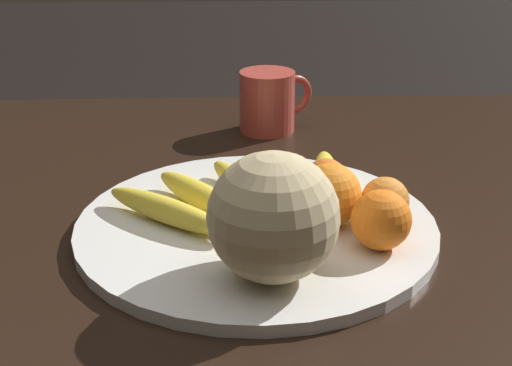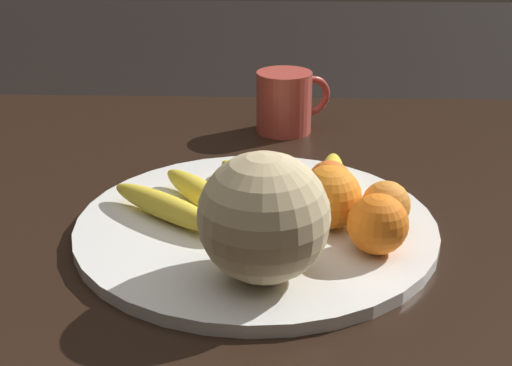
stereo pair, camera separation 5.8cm
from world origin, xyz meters
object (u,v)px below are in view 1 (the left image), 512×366
(fruit_bowl, at_px, (256,226))
(ceramic_mug, at_px, (269,101))
(orange_front_left, at_px, (326,180))
(orange_mid_center, at_px, (385,201))
(orange_back_left, at_px, (330,195))
(banana_bunch, at_px, (250,192))
(orange_front_right, at_px, (381,220))
(kitchen_table, at_px, (236,274))
(melon, at_px, (273,217))

(fruit_bowl, height_order, ceramic_mug, ceramic_mug)
(orange_front_left, distance_m, orange_mid_center, 0.09)
(fruit_bowl, height_order, orange_back_left, orange_back_left)
(orange_mid_center, bearing_deg, banana_bunch, 159.91)
(fruit_bowl, xyz_separation_m, orange_front_left, (0.09, 0.06, 0.03))
(orange_front_left, bearing_deg, orange_back_left, -93.77)
(orange_front_right, height_order, orange_mid_center, orange_front_right)
(kitchen_table, distance_m, fruit_bowl, 0.11)
(fruit_bowl, xyz_separation_m, orange_back_left, (0.09, -0.01, 0.04))
(melon, distance_m, banana_bunch, 0.18)
(orange_front_left, bearing_deg, fruit_bowl, -148.68)
(orange_front_right, height_order, orange_back_left, orange_back_left)
(orange_front_left, height_order, orange_back_left, orange_back_left)
(melon, bearing_deg, banana_bunch, 96.03)
(orange_back_left, height_order, ceramic_mug, ceramic_mug)
(fruit_bowl, bearing_deg, orange_back_left, -6.57)
(melon, relative_size, banana_bunch, 0.44)
(orange_mid_center, bearing_deg, orange_front_left, 133.28)
(kitchen_table, xyz_separation_m, orange_front_right, (0.16, -0.11, 0.13))
(kitchen_table, bearing_deg, melon, -77.71)
(banana_bunch, height_order, orange_front_right, orange_front_right)
(fruit_bowl, height_order, orange_front_left, orange_front_left)
(fruit_bowl, bearing_deg, banana_bunch, 97.38)
(orange_front_left, bearing_deg, kitchen_table, -174.72)
(melon, relative_size, ceramic_mug, 1.08)
(orange_front_right, distance_m, ceramic_mug, 0.45)
(kitchen_table, xyz_separation_m, orange_back_left, (0.11, -0.05, 0.14))
(banana_bunch, relative_size, ceramic_mug, 2.46)
(fruit_bowl, bearing_deg, kitchen_table, 119.44)
(orange_mid_center, xyz_separation_m, orange_back_left, (-0.07, 0.00, 0.01))
(melon, xyz_separation_m, ceramic_mug, (0.02, 0.50, -0.03))
(banana_bunch, distance_m, orange_mid_center, 0.17)
(banana_bunch, xyz_separation_m, ceramic_mug, (0.04, 0.33, 0.02))
(kitchen_table, xyz_separation_m, fruit_bowl, (0.03, -0.04, 0.09))
(melon, bearing_deg, orange_front_right, 24.84)
(orange_front_right, bearing_deg, melon, -155.16)
(ceramic_mug, bearing_deg, fruit_bowl, -95.54)
(kitchen_table, bearing_deg, orange_back_left, -26.01)
(fruit_bowl, height_order, melon, melon)
(fruit_bowl, bearing_deg, orange_front_left, 31.32)
(fruit_bowl, relative_size, melon, 3.21)
(orange_front_left, bearing_deg, melon, -113.23)
(melon, relative_size, orange_front_left, 2.41)
(ceramic_mug, bearing_deg, banana_bunch, -97.42)
(kitchen_table, bearing_deg, banana_bunch, 9.37)
(ceramic_mug, bearing_deg, kitchen_table, -100.57)
(melon, height_order, orange_mid_center, melon)
(fruit_bowl, xyz_separation_m, orange_front_right, (0.14, -0.07, 0.04))
(orange_mid_center, bearing_deg, kitchen_table, 162.82)
(orange_front_right, bearing_deg, orange_back_left, 129.02)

